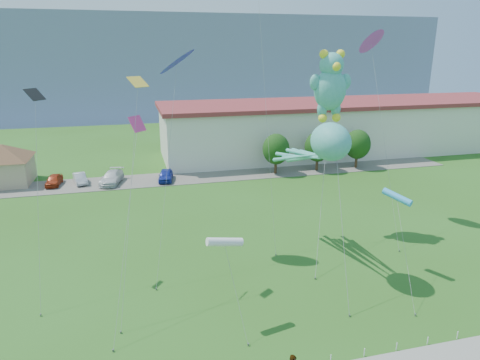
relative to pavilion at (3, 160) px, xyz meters
name	(u,v)px	position (x,y,z in m)	size (l,w,h in m)	color
ground	(304,350)	(24.00, -38.00, -3.02)	(160.00, 160.00, 0.00)	#2B5919
parking_strip	(201,177)	(24.00, -3.00, -2.99)	(70.00, 6.00, 0.06)	#59544C
hill_ridge	(155,62)	(24.00, 82.00, 9.48)	(160.00, 50.00, 25.00)	slate
pavilion	(3,160)	(0.00, 0.00, 0.00)	(9.20, 9.20, 5.00)	tan
warehouse	(349,126)	(50.00, 6.00, 1.10)	(61.00, 15.00, 8.20)	beige
tree_near	(276,149)	(34.00, -4.00, 0.36)	(3.60, 3.60, 5.47)	#3F2B19
tree_mid	(318,147)	(40.00, -4.00, 0.36)	(3.60, 3.60, 5.47)	#3F2B19
tree_far	(358,144)	(46.00, -4.00, 0.36)	(3.60, 3.60, 5.47)	#3F2B19
parked_car_red	(54,180)	(5.89, -2.23, -2.31)	(1.54, 3.82, 1.30)	#A23214
parked_car_silver	(80,178)	(8.91, -2.17, -2.33)	(1.33, 3.82, 1.26)	#B5B5BC
parked_car_white	(112,178)	(12.76, -3.21, -2.22)	(2.08, 5.13, 1.49)	silver
parked_car_blue	(166,175)	(19.36, -3.71, -2.26)	(1.66, 4.13, 1.41)	#1C2B9A
octopus_kite	(321,149)	(28.61, -29.04, 6.23)	(2.59, 12.52, 11.38)	teal
teddy_bear_kite	(330,84)	(32.17, -22.66, 10.22)	(6.33, 9.64, 16.08)	teal
small_kite_pink	(135,148)	(15.68, -29.27, 7.10)	(2.96, 7.78, 11.93)	#F0357C
small_kite_yellow	(136,112)	(15.91, -28.59, 9.26)	(2.79, 6.84, 14.52)	gold
small_kite_black	(35,120)	(9.43, -25.78, 8.55)	(1.29, 6.57, 13.63)	black
small_kite_cyan	(397,198)	(33.86, -31.08, 2.77)	(2.14, 6.93, 6.27)	#32A0E3
small_kite_blue	(176,66)	(19.14, -23.61, 11.84)	(3.72, 6.88, 15.89)	#262ADA
small_kite_purple	(372,46)	(37.27, -20.15, 13.34)	(1.88, 9.46, 17.45)	#D436DA
small_kite_white	(225,242)	(20.36, -34.31, 2.29)	(1.04, 3.76, 5.79)	white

